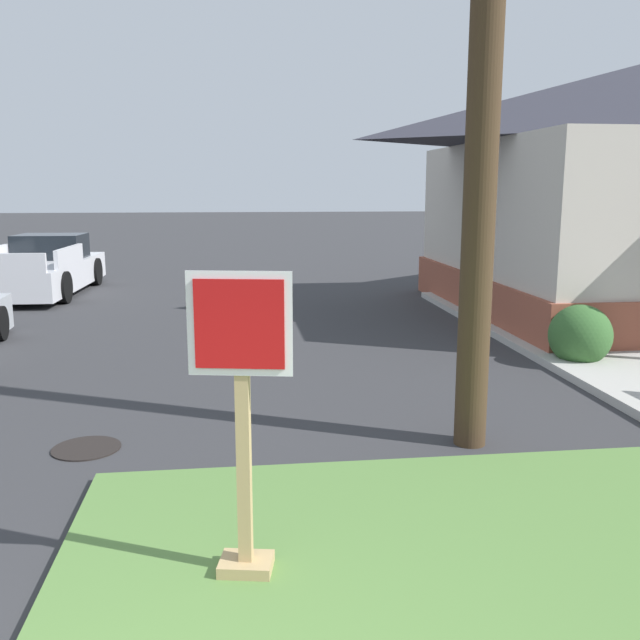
{
  "coord_description": "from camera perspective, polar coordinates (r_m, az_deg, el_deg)",
  "views": [
    {
      "loc": [
        0.55,
        -2.05,
        2.66
      ],
      "look_at": [
        1.35,
        4.42,
        1.41
      ],
      "focal_mm": 38.65,
      "sensor_mm": 36.0,
      "label": 1
    }
  ],
  "objects": [
    {
      "name": "shrub_by_curb",
      "position": [
        11.19,
        20.74,
        -1.19
      ],
      "size": [
        0.94,
        0.94,
        0.94
      ],
      "primitive_type": "ellipsoid",
      "color": "#34602D",
      "rests_on": "ground"
    },
    {
      "name": "stop_sign",
      "position": [
        4.63,
        -6.4,
        -9.45
      ],
      "size": [
        0.67,
        0.34,
        2.07
      ],
      "color": "tan",
      "rests_on": "grass_corner_patch"
    },
    {
      "name": "pickup_truck_white",
      "position": [
        19.1,
        -21.83,
        3.89
      ],
      "size": [
        2.22,
        5.34,
        1.48
      ],
      "color": "silver",
      "rests_on": "ground"
    },
    {
      "name": "manhole_cover",
      "position": [
        7.67,
        -18.78,
        -10.02
      ],
      "size": [
        0.7,
        0.7,
        0.02
      ],
      "primitive_type": "cylinder",
      "color": "black",
      "rests_on": "ground"
    },
    {
      "name": "grass_corner_patch",
      "position": [
        4.73,
        15.39,
        -23.25
      ],
      "size": [
        5.84,
        5.16,
        0.08
      ],
      "primitive_type": "cube",
      "color": "#567F3D",
      "rests_on": "ground"
    }
  ]
}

